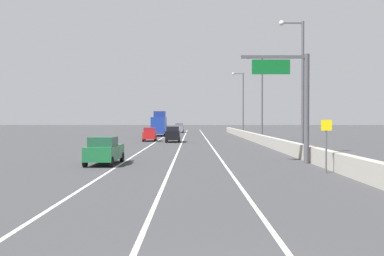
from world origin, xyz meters
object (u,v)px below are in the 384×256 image
at_px(lamp_post_right_second, 298,79).
at_px(box_truck, 157,125).
at_px(speed_advisory_sign, 324,142).
at_px(lamp_post_right_third, 259,93).
at_px(car_gray_2, 178,128).
at_px(car_green_0, 103,151).
at_px(car_red_1, 148,134).
at_px(overhead_sign_gantry, 294,95).
at_px(car_black_3, 171,134).
at_px(lamp_post_right_fourth, 240,100).

height_order(lamp_post_right_second, box_truck, lamp_post_right_second).
xyz_separation_m(speed_advisory_sign, lamp_post_right_third, (1.48, 34.65, 4.71)).
distance_m(car_gray_2, box_truck, 19.53).
relative_size(lamp_post_right_second, car_gray_2, 2.63).
bearing_deg(lamp_post_right_second, lamp_post_right_third, 90.34).
bearing_deg(car_green_0, car_red_1, 89.90).
height_order(overhead_sign_gantry, speed_advisory_sign, overhead_sign_gantry).
xyz_separation_m(lamp_post_right_second, box_truck, (-15.10, 43.18, -4.42)).
bearing_deg(lamp_post_right_third, car_green_0, -116.56).
height_order(speed_advisory_sign, lamp_post_right_second, lamp_post_right_second).
xyz_separation_m(lamp_post_right_third, car_black_3, (-11.56, -0.40, -5.44)).
bearing_deg(car_green_0, car_gray_2, 87.54).
distance_m(car_black_3, box_truck, 22.36).
distance_m(lamp_post_right_third, car_gray_2, 42.96).
xyz_separation_m(overhead_sign_gantry, lamp_post_right_third, (1.93, 29.05, 1.74)).
relative_size(overhead_sign_gantry, lamp_post_right_third, 0.66).
xyz_separation_m(car_green_0, car_black_3, (3.35, 29.43, 0.10)).
xyz_separation_m(speed_advisory_sign, lamp_post_right_fourth, (1.40, 56.17, 4.71)).
xyz_separation_m(lamp_post_right_second, lamp_post_right_fourth, (-0.22, 43.03, 0.00)).
bearing_deg(lamp_post_right_second, speed_advisory_sign, -97.00).
xyz_separation_m(lamp_post_right_fourth, box_truck, (-14.89, 0.16, -4.42)).
height_order(lamp_post_right_fourth, box_truck, lamp_post_right_fourth).
xyz_separation_m(car_red_1, box_truck, (-0.12, 19.54, 1.11)).
height_order(overhead_sign_gantry, lamp_post_right_second, lamp_post_right_second).
bearing_deg(car_black_3, car_gray_2, 90.44).
height_order(car_red_1, car_gray_2, car_gray_2).
distance_m(speed_advisory_sign, car_black_3, 35.71).
distance_m(car_red_1, box_truck, 19.58).
xyz_separation_m(car_black_3, box_truck, (-3.41, 22.07, 1.02)).
distance_m(lamp_post_right_fourth, car_gray_2, 23.35).
xyz_separation_m(overhead_sign_gantry, lamp_post_right_second, (2.06, 7.54, 1.74)).
distance_m(overhead_sign_gantry, car_gray_2, 70.78).
bearing_deg(overhead_sign_gantry, lamp_post_right_second, 74.76).
distance_m(overhead_sign_gantry, car_black_3, 30.46).
height_order(lamp_post_right_third, car_gray_2, lamp_post_right_third).
distance_m(car_green_0, car_black_3, 29.62).
relative_size(lamp_post_right_third, car_red_1, 2.70).
bearing_deg(car_black_3, car_red_1, 142.55).
height_order(overhead_sign_gantry, car_gray_2, overhead_sign_gantry).
bearing_deg(car_gray_2, box_truck, -99.14).
xyz_separation_m(car_red_1, car_gray_2, (2.98, 38.80, 0.12)).
distance_m(speed_advisory_sign, car_green_0, 14.29).
bearing_deg(speed_advisory_sign, lamp_post_right_fourth, 88.58).
bearing_deg(lamp_post_right_fourth, car_black_3, -117.64).
distance_m(lamp_post_right_fourth, car_black_3, 25.32).
relative_size(overhead_sign_gantry, box_truck, 0.85).
xyz_separation_m(car_green_0, car_gray_2, (3.04, 70.75, 0.12)).
height_order(car_gray_2, box_truck, box_truck).
xyz_separation_m(car_gray_2, box_truck, (-3.10, -19.26, 1.00)).
relative_size(lamp_post_right_third, lamp_post_right_fourth, 1.00).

